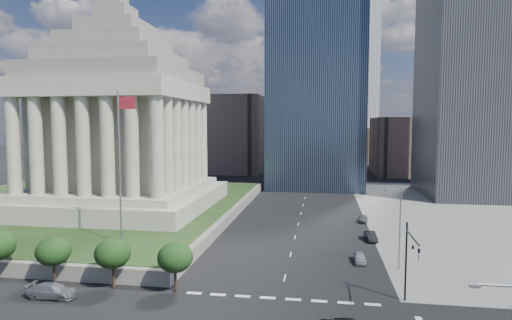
% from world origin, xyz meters
% --- Properties ---
extents(ground, '(500.00, 500.00, 0.00)m').
position_xyz_m(ground, '(0.00, 100.00, 0.00)').
color(ground, black).
rests_on(ground, ground).
extents(plaza_terrace, '(66.00, 70.00, 1.80)m').
position_xyz_m(plaza_terrace, '(-45.00, 50.00, 0.90)').
color(plaza_terrace, slate).
rests_on(plaza_terrace, ground).
extents(plaza_lawn, '(64.00, 68.00, 0.10)m').
position_xyz_m(plaza_lawn, '(-45.00, 50.00, 1.85)').
color(plaza_lawn, '#1A3515').
rests_on(plaza_lawn, plaza_terrace).
extents(war_memorial, '(34.00, 34.00, 39.00)m').
position_xyz_m(war_memorial, '(-34.00, 48.00, 21.40)').
color(war_memorial, gray).
rests_on(war_memorial, plaza_lawn).
extents(flagpole, '(2.52, 0.24, 20.00)m').
position_xyz_m(flagpole, '(-21.83, 24.00, 13.11)').
color(flagpole, slate).
rests_on(flagpole, plaza_lawn).
extents(midrise_glass, '(26.00, 26.00, 60.00)m').
position_xyz_m(midrise_glass, '(2.00, 95.00, 30.00)').
color(midrise_glass, black).
rests_on(midrise_glass, ground).
extents(building_filler_ne, '(20.00, 30.00, 20.00)m').
position_xyz_m(building_filler_ne, '(32.00, 130.00, 10.00)').
color(building_filler_ne, brown).
rests_on(building_filler_ne, ground).
extents(building_filler_nw, '(24.00, 30.00, 28.00)m').
position_xyz_m(building_filler_nw, '(-30.00, 130.00, 14.00)').
color(building_filler_nw, brown).
rests_on(building_filler_nw, ground).
extents(traffic_signal_ne, '(0.30, 5.74, 8.00)m').
position_xyz_m(traffic_signal_ne, '(12.50, 13.70, 5.25)').
color(traffic_signal_ne, black).
rests_on(traffic_signal_ne, ground).
extents(street_lamp_north, '(2.13, 0.22, 10.00)m').
position_xyz_m(street_lamp_north, '(13.33, 25.00, 5.66)').
color(street_lamp_north, slate).
rests_on(street_lamp_north, ground).
extents(suv_grey, '(5.12, 2.22, 1.47)m').
position_xyz_m(suv_grey, '(-22.90, 10.59, 0.73)').
color(suv_grey, slate).
rests_on(suv_grey, ground).
extents(parked_sedan_near, '(3.76, 1.58, 1.27)m').
position_xyz_m(parked_sedan_near, '(9.00, 26.99, 0.64)').
color(parked_sedan_near, '#9CA0A4').
rests_on(parked_sedan_near, ground).
extents(parked_sedan_mid, '(4.20, 1.84, 1.34)m').
position_xyz_m(parked_sedan_mid, '(11.50, 37.77, 0.67)').
color(parked_sedan_mid, black).
rests_on(parked_sedan_mid, ground).
extents(parked_sedan_far, '(2.00, 3.91, 1.27)m').
position_xyz_m(parked_sedan_far, '(11.50, 50.31, 0.64)').
color(parked_sedan_far, '#505257').
rests_on(parked_sedan_far, ground).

